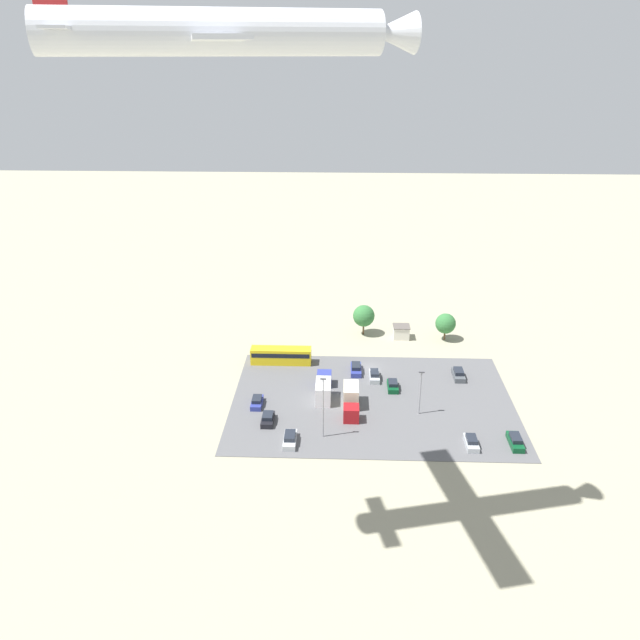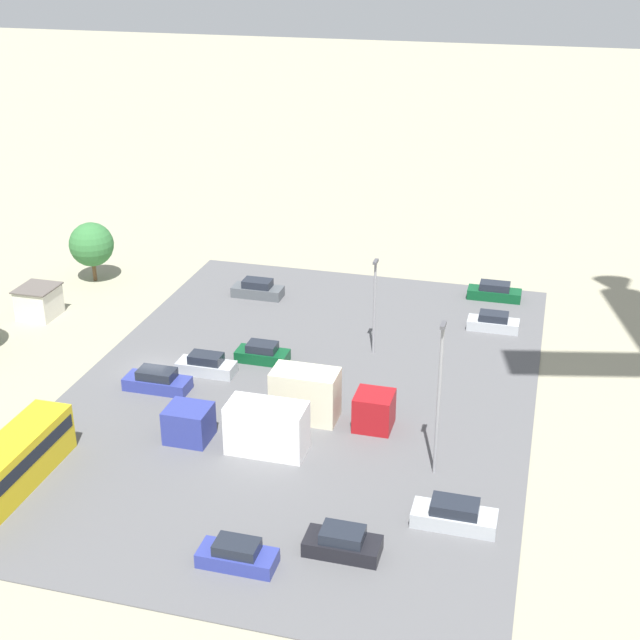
{
  "view_description": "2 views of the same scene",
  "coord_description": "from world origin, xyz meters",
  "px_view_note": "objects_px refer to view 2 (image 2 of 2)",
  "views": [
    {
      "loc": [
        5.42,
        102.0,
        53.97
      ],
      "look_at": [
        8.12,
        28.59,
        22.1
      ],
      "focal_mm": 35.0,
      "sensor_mm": 36.0,
      "label": 1
    },
    {
      "loc": [
        53.96,
        27.54,
        31.03
      ],
      "look_at": [
        4.19,
        14.04,
        7.74
      ],
      "focal_mm": 50.0,
      "sensor_mm": 36.0,
      "label": 2
    }
  ],
  "objects_px": {
    "parked_car_7": "(206,365)",
    "parked_truck_1": "(244,427)",
    "shed_building": "(39,302)",
    "parked_truck_0": "(324,399)",
    "parked_car_4": "(262,354)",
    "parked_car_3": "(237,555)",
    "bus": "(6,469)",
    "parked_car_8": "(343,543)",
    "parked_car_5": "(494,292)",
    "parked_car_1": "(258,289)",
    "parked_car_0": "(454,515)",
    "parked_car_2": "(157,381)",
    "parked_car_6": "(493,323)"
  },
  "relations": [
    {
      "from": "parked_car_4",
      "to": "parked_car_2",
      "type": "bearing_deg",
      "value": 136.87
    },
    {
      "from": "parked_car_3",
      "to": "parked_car_7",
      "type": "xyz_separation_m",
      "value": [
        -19.76,
        -9.64,
        0.05
      ]
    },
    {
      "from": "bus",
      "to": "parked_car_8",
      "type": "xyz_separation_m",
      "value": [
        0.2,
        20.32,
        -1.02
      ]
    },
    {
      "from": "parked_car_0",
      "to": "parked_truck_1",
      "type": "height_order",
      "value": "parked_truck_1"
    },
    {
      "from": "bus",
      "to": "parked_car_1",
      "type": "distance_m",
      "value": 32.55
    },
    {
      "from": "bus",
      "to": "parked_truck_1",
      "type": "distance_m",
      "value": 14.42
    },
    {
      "from": "parked_car_2",
      "to": "parked_car_5",
      "type": "bearing_deg",
      "value": -43.25
    },
    {
      "from": "shed_building",
      "to": "parked_car_4",
      "type": "relative_size",
      "value": 0.84
    },
    {
      "from": "shed_building",
      "to": "parked_car_5",
      "type": "xyz_separation_m",
      "value": [
        -13.86,
        37.09,
        -0.63
      ]
    },
    {
      "from": "parked_car_3",
      "to": "parked_truck_0",
      "type": "height_order",
      "value": "parked_truck_0"
    },
    {
      "from": "parked_car_2",
      "to": "parked_car_4",
      "type": "height_order",
      "value": "parked_car_2"
    },
    {
      "from": "parked_car_7",
      "to": "parked_truck_0",
      "type": "bearing_deg",
      "value": -112.67
    },
    {
      "from": "parked_car_4",
      "to": "parked_truck_1",
      "type": "distance_m",
      "value": 12.24
    },
    {
      "from": "bus",
      "to": "parked_car_3",
      "type": "distance_m",
      "value": 15.48
    },
    {
      "from": "parked_car_8",
      "to": "parked_car_5",
      "type": "bearing_deg",
      "value": -7.15
    },
    {
      "from": "shed_building",
      "to": "parked_car_6",
      "type": "bearing_deg",
      "value": 100.98
    },
    {
      "from": "parked_car_1",
      "to": "bus",
      "type": "bearing_deg",
      "value": 172.06
    },
    {
      "from": "shed_building",
      "to": "parked_car_8",
      "type": "xyz_separation_m",
      "value": [
        23.55,
        32.39,
        -0.65
      ]
    },
    {
      "from": "parked_truck_1",
      "to": "parked_car_8",
      "type": "bearing_deg",
      "value": -134.92
    },
    {
      "from": "parked_truck_1",
      "to": "parked_truck_0",
      "type": "bearing_deg",
      "value": -41.27
    },
    {
      "from": "parked_car_7",
      "to": "parked_truck_1",
      "type": "xyz_separation_m",
      "value": [
        8.87,
        6.19,
        0.86
      ]
    },
    {
      "from": "parked_car_1",
      "to": "parked_car_6",
      "type": "relative_size",
      "value": 1.08
    },
    {
      "from": "parked_car_3",
      "to": "shed_building",
      "type": "bearing_deg",
      "value": -133.52
    },
    {
      "from": "parked_car_1",
      "to": "parked_car_3",
      "type": "bearing_deg",
      "value": -162.85
    },
    {
      "from": "shed_building",
      "to": "parked_car_8",
      "type": "bearing_deg",
      "value": 53.97
    },
    {
      "from": "parked_car_4",
      "to": "parked_car_5",
      "type": "relative_size",
      "value": 0.86
    },
    {
      "from": "shed_building",
      "to": "parked_car_6",
      "type": "relative_size",
      "value": 0.81
    },
    {
      "from": "shed_building",
      "to": "parked_car_0",
      "type": "xyz_separation_m",
      "value": [
        19.61,
        37.83,
        -0.62
      ]
    },
    {
      "from": "parked_car_2",
      "to": "parked_car_3",
      "type": "bearing_deg",
      "value": -143.75
    },
    {
      "from": "shed_building",
      "to": "parked_car_7",
      "type": "relative_size",
      "value": 0.78
    },
    {
      "from": "parked_car_4",
      "to": "parked_truck_1",
      "type": "bearing_deg",
      "value": -166.68
    },
    {
      "from": "parked_truck_1",
      "to": "shed_building",
      "type": "bearing_deg",
      "value": 57.76
    },
    {
      "from": "bus",
      "to": "parked_car_0",
      "type": "bearing_deg",
      "value": 8.27
    },
    {
      "from": "shed_building",
      "to": "parked_car_5",
      "type": "bearing_deg",
      "value": 110.5
    },
    {
      "from": "parked_car_7",
      "to": "parked_truck_0",
      "type": "distance_m",
      "value": 11.13
    },
    {
      "from": "shed_building",
      "to": "parked_car_0",
      "type": "relative_size",
      "value": 0.72
    },
    {
      "from": "parked_car_2",
      "to": "parked_truck_0",
      "type": "bearing_deg",
      "value": -94.65
    },
    {
      "from": "parked_car_2",
      "to": "parked_truck_1",
      "type": "height_order",
      "value": "parked_truck_1"
    },
    {
      "from": "parked_car_2",
      "to": "parked_truck_0",
      "type": "distance_m",
      "value": 12.78
    },
    {
      "from": "parked_car_0",
      "to": "parked_car_3",
      "type": "height_order",
      "value": "parked_car_0"
    },
    {
      "from": "bus",
      "to": "parked_truck_0",
      "type": "height_order",
      "value": "parked_truck_0"
    },
    {
      "from": "parked_car_5",
      "to": "parked_car_7",
      "type": "bearing_deg",
      "value": -44.1
    },
    {
      "from": "bus",
      "to": "parked_car_4",
      "type": "height_order",
      "value": "bus"
    },
    {
      "from": "bus",
      "to": "parked_car_8",
      "type": "distance_m",
      "value": 20.34
    },
    {
      "from": "shed_building",
      "to": "bus",
      "type": "height_order",
      "value": "bus"
    },
    {
      "from": "shed_building",
      "to": "parked_truck_0",
      "type": "distance_m",
      "value": 29.79
    },
    {
      "from": "parked_car_8",
      "to": "parked_car_7",
      "type": "bearing_deg",
      "value": 40.26
    },
    {
      "from": "bus",
      "to": "parked_car_6",
      "type": "xyz_separation_m",
      "value": [
        -30.65,
        25.5,
        -1.04
      ]
    },
    {
      "from": "shed_building",
      "to": "parked_car_2",
      "type": "height_order",
      "value": "shed_building"
    },
    {
      "from": "parked_car_5",
      "to": "parked_truck_0",
      "type": "bearing_deg",
      "value": -20.71
    }
  ]
}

